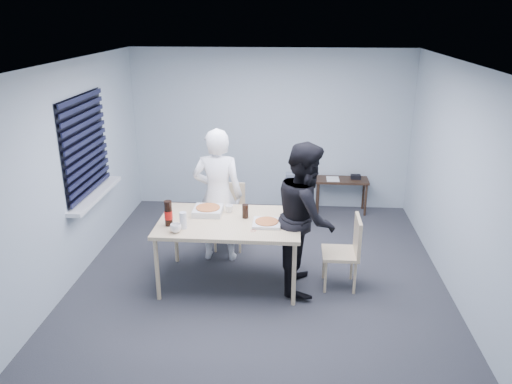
# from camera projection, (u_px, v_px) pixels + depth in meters

# --- Properties ---
(room) EXTENTS (5.00, 5.00, 5.00)m
(room) POSITION_uv_depth(u_px,v_px,m) (88.00, 153.00, 6.26)
(room) COLOR #2D2D32
(room) RESTS_ON ground
(dining_table) EXTENTS (1.66, 1.05, 0.81)m
(dining_table) POSITION_uv_depth(u_px,v_px,m) (229.00, 225.00, 5.87)
(dining_table) COLOR tan
(dining_table) RESTS_ON ground
(chair_far) EXTENTS (0.42, 0.42, 0.89)m
(chair_far) POSITION_uv_depth(u_px,v_px,m) (229.00, 211.00, 6.93)
(chair_far) COLOR tan
(chair_far) RESTS_ON ground
(chair_right) EXTENTS (0.42, 0.42, 0.89)m
(chair_right) POSITION_uv_depth(u_px,v_px,m) (348.00, 247.00, 5.85)
(chair_right) COLOR tan
(chair_right) RESTS_ON ground
(person_white) EXTENTS (0.65, 0.42, 1.77)m
(person_white) POSITION_uv_depth(u_px,v_px,m) (218.00, 196.00, 6.42)
(person_white) COLOR white
(person_white) RESTS_ON ground
(person_black) EXTENTS (0.47, 0.86, 1.77)m
(person_black) POSITION_uv_depth(u_px,v_px,m) (306.00, 217.00, 5.76)
(person_black) COLOR black
(person_black) RESTS_ON ground
(side_table) EXTENTS (0.84, 0.38, 0.56)m
(side_table) POSITION_uv_depth(u_px,v_px,m) (342.00, 184.00, 8.11)
(side_table) COLOR #382618
(side_table) RESTS_ON ground
(stool) EXTENTS (0.32, 0.32, 0.45)m
(stool) POSITION_uv_depth(u_px,v_px,m) (295.00, 206.00, 7.58)
(stool) COLOR black
(stool) RESTS_ON ground
(backpack) EXTENTS (0.29, 0.21, 0.40)m
(backpack) POSITION_uv_depth(u_px,v_px,m) (295.00, 187.00, 7.47)
(backpack) COLOR slate
(backpack) RESTS_ON stool
(pizza_box_a) EXTENTS (0.34, 0.34, 0.08)m
(pizza_box_a) POSITION_uv_depth(u_px,v_px,m) (208.00, 210.00, 6.04)
(pizza_box_a) COLOR silver
(pizza_box_a) RESTS_ON dining_table
(pizza_box_b) EXTENTS (0.32, 0.32, 0.04)m
(pizza_box_b) POSITION_uv_depth(u_px,v_px,m) (267.00, 223.00, 5.74)
(pizza_box_b) COLOR silver
(pizza_box_b) RESTS_ON dining_table
(mug_a) EXTENTS (0.17, 0.17, 0.10)m
(mug_a) POSITION_uv_depth(u_px,v_px,m) (176.00, 228.00, 5.53)
(mug_a) COLOR white
(mug_a) RESTS_ON dining_table
(mug_b) EXTENTS (0.10, 0.10, 0.09)m
(mug_b) POSITION_uv_depth(u_px,v_px,m) (229.00, 209.00, 6.08)
(mug_b) COLOR white
(mug_b) RESTS_ON dining_table
(cola_glass) EXTENTS (0.10, 0.10, 0.17)m
(cola_glass) POSITION_uv_depth(u_px,v_px,m) (245.00, 211.00, 5.90)
(cola_glass) COLOR black
(cola_glass) RESTS_ON dining_table
(soda_bottle) EXTENTS (0.09, 0.09, 0.30)m
(soda_bottle) POSITION_uv_depth(u_px,v_px,m) (168.00, 214.00, 5.67)
(soda_bottle) COLOR black
(soda_bottle) RESTS_ON dining_table
(plastic_cups) EXTENTS (0.10, 0.10, 0.19)m
(plastic_cups) POSITION_uv_depth(u_px,v_px,m) (183.00, 220.00, 5.61)
(plastic_cups) COLOR silver
(plastic_cups) RESTS_ON dining_table
(rubber_band) EXTENTS (0.07, 0.07, 0.00)m
(rubber_band) POSITION_uv_depth(u_px,v_px,m) (253.00, 231.00, 5.58)
(rubber_band) COLOR red
(rubber_band) RESTS_ON dining_table
(papers) EXTENTS (0.29, 0.33, 0.00)m
(papers) POSITION_uv_depth(u_px,v_px,m) (333.00, 179.00, 8.07)
(papers) COLOR white
(papers) RESTS_ON side_table
(black_box) EXTENTS (0.17, 0.13, 0.07)m
(black_box) POSITION_uv_depth(u_px,v_px,m) (356.00, 177.00, 8.08)
(black_box) COLOR black
(black_box) RESTS_ON side_table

